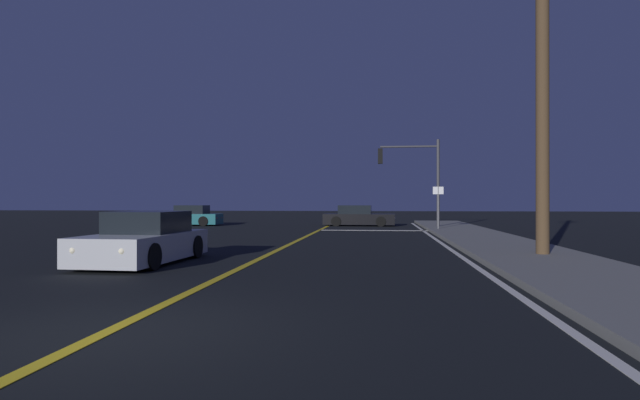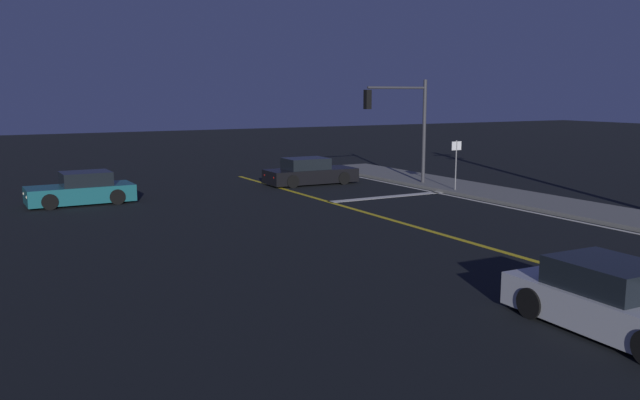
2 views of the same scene
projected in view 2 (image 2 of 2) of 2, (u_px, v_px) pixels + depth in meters
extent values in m
cube|color=gold|center=(518.00, 256.00, 18.50)|extent=(0.20, 41.49, 0.01)
cube|color=silver|center=(387.00, 197.00, 29.16)|extent=(5.92, 0.50, 0.01)
cube|color=black|center=(311.00, 175.00, 33.31)|extent=(4.65, 2.01, 0.68)
cube|color=black|center=(306.00, 164.00, 33.09)|extent=(2.16, 1.67, 0.60)
cylinder|color=black|center=(328.00, 174.00, 34.73)|extent=(0.65, 0.24, 0.64)
cylinder|color=black|center=(344.00, 178.00, 33.20)|extent=(0.65, 0.24, 0.64)
cylinder|color=black|center=(278.00, 177.00, 33.45)|extent=(0.65, 0.24, 0.64)
cylinder|color=black|center=(293.00, 181.00, 31.92)|extent=(0.65, 0.24, 0.64)
sphere|color=#FFF4CC|center=(344.00, 170.00, 34.81)|extent=(0.18, 0.18, 0.18)
sphere|color=#FFF4CC|center=(355.00, 173.00, 33.79)|extent=(0.18, 0.18, 0.18)
sphere|color=red|center=(265.00, 175.00, 32.79)|extent=(0.14, 0.14, 0.14)
sphere|color=red|center=(275.00, 178.00, 31.77)|extent=(0.14, 0.14, 0.14)
cube|color=#195960|center=(80.00, 194.00, 27.24)|extent=(4.25, 1.88, 0.68)
cube|color=black|center=(86.00, 179.00, 27.27)|extent=(1.96, 1.59, 0.60)
cylinder|color=black|center=(50.00, 202.00, 25.89)|extent=(0.64, 0.23, 0.64)
cylinder|color=black|center=(44.00, 196.00, 27.36)|extent=(0.64, 0.23, 0.64)
cylinder|color=black|center=(117.00, 197.00, 27.17)|extent=(0.64, 0.23, 0.64)
cylinder|color=black|center=(108.00, 191.00, 28.63)|extent=(0.64, 0.23, 0.64)
sphere|color=#FFF4CC|center=(28.00, 197.00, 25.74)|extent=(0.18, 0.18, 0.18)
sphere|color=#FFF4CC|center=(25.00, 194.00, 26.71)|extent=(0.18, 0.18, 0.18)
sphere|color=red|center=(134.00, 190.00, 27.75)|extent=(0.14, 0.14, 0.14)
sphere|color=red|center=(127.00, 187.00, 28.72)|extent=(0.14, 0.14, 0.14)
cube|color=#B2B5BA|center=(618.00, 310.00, 12.55)|extent=(1.99, 4.41, 0.68)
cube|color=black|center=(609.00, 276.00, 12.69)|extent=(1.66, 2.05, 0.60)
cylinder|color=black|center=(591.00, 291.00, 14.15)|extent=(0.24, 0.65, 0.64)
cylinder|color=black|center=(531.00, 303.00, 13.36)|extent=(0.24, 0.65, 0.64)
sphere|color=red|center=(554.00, 275.00, 14.67)|extent=(0.14, 0.14, 0.14)
sphere|color=red|center=(515.00, 282.00, 14.14)|extent=(0.14, 0.14, 0.14)
cylinder|color=#38383D|center=(424.00, 133.00, 32.53)|extent=(0.18, 0.18, 5.23)
cylinder|color=#38383D|center=(397.00, 88.00, 31.37)|extent=(3.36, 0.12, 0.12)
cube|color=black|center=(368.00, 99.00, 30.66)|extent=(0.28, 0.28, 0.90)
sphere|color=red|center=(368.00, 94.00, 30.62)|extent=(0.22, 0.22, 0.22)
sphere|color=#4C2D05|center=(368.00, 99.00, 30.66)|extent=(0.22, 0.22, 0.22)
sphere|color=#0A3814|center=(367.00, 105.00, 30.70)|extent=(0.22, 0.22, 0.22)
cylinder|color=slate|center=(456.00, 167.00, 30.19)|extent=(0.06, 0.06, 2.43)
cube|color=white|center=(456.00, 146.00, 30.04)|extent=(0.56, 0.05, 0.40)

